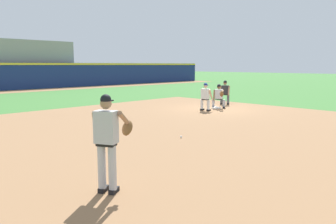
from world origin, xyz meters
The scene contains 11 objects.
ground_plane centered at (0.00, 0.00, 0.00)m, with size 160.00×160.00×0.00m, color #3D7533.
infield_dirt_patch centered at (-5.57, -2.87, 0.00)m, with size 18.00×18.00×0.01m, color #936B47.
warning_track_strip centered at (0.00, 20.00, 0.00)m, with size 48.00×3.20×0.01m, color #936B47.
first_base_bag centered at (0.00, 0.00, 0.04)m, with size 0.38×0.38×0.09m, color white.
baseball centered at (-6.72, -3.55, 0.04)m, with size 0.07×0.07×0.07m, color white.
pitcher centered at (-11.09, -5.73, 1.06)m, with size 0.83×0.59×1.86m.
first_baseman centered at (0.28, 0.03, 0.73)m, with size 0.83×1.00×1.34m.
baserunner centered at (-1.05, -0.07, 0.79)m, with size 0.46×0.61×1.46m.
umpire centered at (1.95, 0.80, 0.79)m, with size 0.61×0.67×1.46m.
outfield_wall centered at (0.00, 22.00, 1.39)m, with size 48.00×0.54×2.60m.
stadium_seating_block centered at (0.00, 24.90, 2.48)m, with size 8.63×4.20×4.90m.
Camera 1 is at (-14.50, -10.67, 2.38)m, focal length 35.00 mm.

